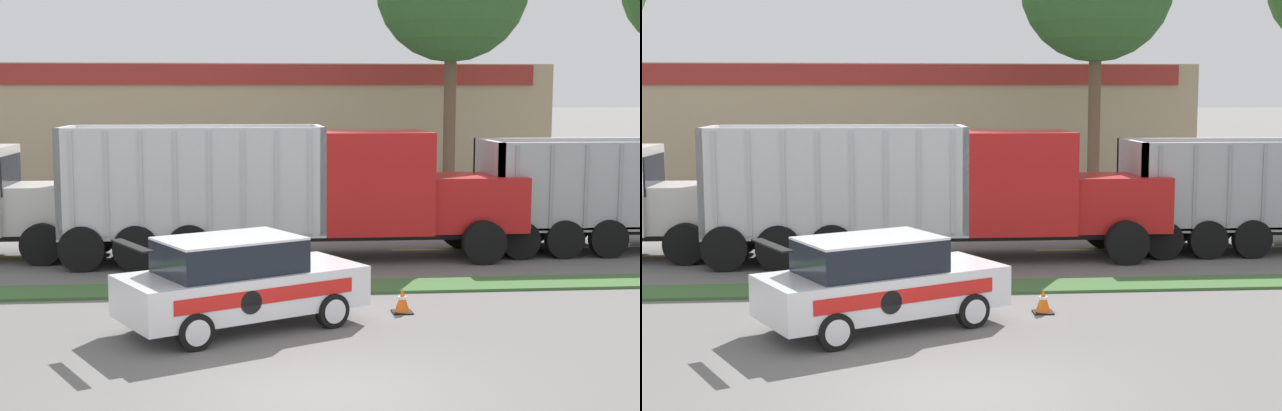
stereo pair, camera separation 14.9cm
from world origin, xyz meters
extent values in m
plane|color=slate|center=(0.00, 0.00, 0.00)|extent=(600.00, 600.00, 0.00)
cube|color=#3D6633|center=(0.00, 6.93, 0.03)|extent=(120.00, 1.36, 0.06)
cube|color=yellow|center=(-6.55, 11.61, 0.00)|extent=(2.40, 0.14, 0.01)
cube|color=yellow|center=(-1.15, 11.61, 0.00)|extent=(2.40, 0.14, 0.01)
cube|color=yellow|center=(4.25, 11.61, 0.00)|extent=(2.40, 0.14, 0.01)
cube|color=yellow|center=(9.65, 11.61, 0.00)|extent=(2.40, 0.14, 0.01)
cube|color=silver|center=(-6.13, 11.46, 1.33)|extent=(1.97, 1.97, 1.23)
cube|color=#B7B7BC|center=(-5.11, 11.46, 1.33)|extent=(0.06, 1.68, 1.05)
cube|color=black|center=(-7.10, 11.46, 2.22)|extent=(0.04, 2.04, 1.01)
cylinder|color=black|center=(-6.13, 10.28, 0.53)|extent=(1.06, 0.30, 1.06)
cylinder|color=black|center=(-6.13, 12.65, 0.53)|extent=(1.06, 0.30, 1.06)
cube|color=#ADADB2|center=(8.79, 11.26, 0.75)|extent=(6.50, 2.58, 0.12)
cube|color=#ADADB2|center=(5.62, 11.26, 1.90)|extent=(0.16, 2.58, 2.30)
cube|color=#ADADB2|center=(8.79, 10.05, 1.90)|extent=(6.50, 0.16, 2.30)
cube|color=#ADADB2|center=(8.79, 12.47, 1.90)|extent=(6.50, 0.16, 2.30)
cube|color=#99999E|center=(6.01, 9.95, 1.90)|extent=(0.10, 0.04, 2.19)
cube|color=#99999E|center=(6.93, 9.95, 1.90)|extent=(0.10, 0.04, 2.19)
cube|color=#99999E|center=(7.86, 9.95, 1.90)|extent=(0.10, 0.04, 2.19)
cube|color=#99999E|center=(8.79, 9.95, 1.90)|extent=(0.10, 0.04, 2.19)
cylinder|color=black|center=(6.14, 9.99, 0.51)|extent=(1.01, 0.30, 1.01)
cylinder|color=black|center=(6.14, 12.53, 0.51)|extent=(1.01, 0.30, 1.01)
cylinder|color=black|center=(7.34, 9.99, 0.51)|extent=(1.01, 0.30, 1.01)
cylinder|color=black|center=(7.34, 12.53, 0.51)|extent=(1.01, 0.30, 1.01)
cylinder|color=black|center=(8.53, 9.99, 0.51)|extent=(1.01, 0.30, 1.01)
cylinder|color=black|center=(8.53, 12.53, 0.51)|extent=(1.01, 0.30, 1.01)
cube|color=black|center=(0.35, 10.61, 0.65)|extent=(11.86, 1.39, 0.18)
cube|color=red|center=(5.01, 10.61, 1.45)|extent=(2.53, 2.07, 1.43)
cube|color=#B7B7BC|center=(6.30, 10.61, 1.45)|extent=(0.06, 1.76, 1.21)
cube|color=red|center=(2.37, 10.61, 2.04)|extent=(2.75, 2.52, 2.60)
cube|color=black|center=(3.77, 10.61, 2.49)|extent=(0.04, 2.14, 1.17)
cylinder|color=silver|center=(0.89, 9.79, 2.70)|extent=(0.14, 0.14, 1.33)
cube|color=silver|center=(-2.30, 10.61, 0.80)|extent=(6.57, 2.52, 0.12)
cube|color=silver|center=(0.91, 10.61, 2.14)|extent=(0.16, 2.52, 2.68)
cube|color=silver|center=(-5.50, 10.61, 2.14)|extent=(0.16, 2.52, 2.68)
cube|color=silver|center=(-2.30, 9.43, 2.14)|extent=(6.57, 0.16, 2.68)
cube|color=silver|center=(-2.30, 11.79, 2.14)|extent=(6.57, 0.16, 2.68)
cube|color=#BCBCC1|center=(-5.17, 9.33, 2.14)|extent=(0.10, 0.04, 2.55)
cube|color=#BCBCC1|center=(-4.35, 9.33, 2.14)|extent=(0.10, 0.04, 2.55)
cube|color=#BCBCC1|center=(-3.53, 9.33, 2.14)|extent=(0.10, 0.04, 2.55)
cube|color=#BCBCC1|center=(-2.71, 9.33, 2.14)|extent=(0.10, 0.04, 2.55)
cube|color=#BCBCC1|center=(-1.88, 9.33, 2.14)|extent=(0.10, 0.04, 2.55)
cube|color=#BCBCC1|center=(-1.06, 9.33, 2.14)|extent=(0.10, 0.04, 2.55)
cube|color=#BCBCC1|center=(-0.24, 9.33, 2.14)|extent=(0.10, 0.04, 2.55)
cube|color=#BCBCC1|center=(0.58, 9.33, 2.14)|extent=(0.10, 0.04, 2.55)
cylinder|color=black|center=(5.01, 9.37, 0.56)|extent=(1.11, 0.30, 1.11)
cylinder|color=black|center=(5.01, 11.85, 0.56)|extent=(1.11, 0.30, 1.11)
cylinder|color=black|center=(-4.98, 9.37, 0.56)|extent=(1.11, 0.30, 1.11)
cylinder|color=black|center=(-4.98, 11.85, 0.56)|extent=(1.11, 0.30, 1.11)
cylinder|color=black|center=(-3.69, 9.37, 0.56)|extent=(1.11, 0.30, 1.11)
cylinder|color=black|center=(-3.69, 11.85, 0.56)|extent=(1.11, 0.30, 1.11)
cylinder|color=black|center=(-2.39, 9.37, 0.56)|extent=(1.11, 0.30, 1.11)
cylinder|color=black|center=(-2.39, 11.85, 0.56)|extent=(1.11, 0.30, 1.11)
cube|color=white|center=(-1.13, 3.74, 0.70)|extent=(4.81, 3.72, 0.75)
cube|color=black|center=(-1.36, 3.62, 1.37)|extent=(2.93, 2.59, 0.59)
cube|color=white|center=(-1.36, 3.62, 1.69)|extent=(2.93, 2.59, 0.04)
cube|color=black|center=(-3.01, 2.76, 1.73)|extent=(0.87, 1.43, 0.03)
cube|color=red|center=(-0.69, 2.90, 0.77)|extent=(3.16, 1.65, 0.26)
cylinder|color=black|center=(-0.98, 2.74, 0.70)|extent=(0.37, 0.20, 0.41)
cylinder|color=black|center=(0.51, 3.57, 0.32)|extent=(0.66, 0.47, 0.64)
cylinder|color=silver|center=(0.56, 3.48, 0.32)|extent=(0.41, 0.22, 0.45)
cylinder|color=black|center=(-0.32, 5.17, 0.32)|extent=(0.66, 0.47, 0.64)
cylinder|color=silver|center=(-0.37, 5.27, 0.32)|extent=(0.41, 0.22, 0.45)
cylinder|color=black|center=(-1.93, 2.31, 0.32)|extent=(0.66, 0.47, 0.64)
cylinder|color=silver|center=(-1.89, 2.21, 0.32)|extent=(0.41, 0.22, 0.45)
cylinder|color=black|center=(-2.76, 3.91, 0.32)|extent=(0.66, 0.47, 0.64)
cylinder|color=silver|center=(-2.81, 4.00, 0.32)|extent=(0.41, 0.22, 0.45)
cube|color=black|center=(2.01, 4.56, 0.01)|extent=(0.39, 0.39, 0.03)
cone|color=#EA5B14|center=(2.01, 4.56, 0.26)|extent=(0.30, 0.30, 0.46)
cylinder|color=white|center=(2.01, 4.56, 0.30)|extent=(0.17, 0.17, 0.05)
cube|color=tan|center=(-5.75, 29.11, 2.76)|extent=(34.80, 12.00, 5.52)
cube|color=maroon|center=(-5.75, 23.06, 5.07)|extent=(33.06, 0.10, 0.80)
cylinder|color=brown|center=(6.35, 18.86, 3.32)|extent=(0.43, 0.43, 6.63)
camera|label=1|loc=(-1.21, -12.37, 4.26)|focal=50.00mm
camera|label=2|loc=(-1.06, -12.39, 4.26)|focal=50.00mm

